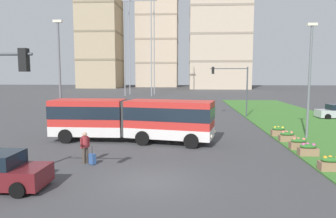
# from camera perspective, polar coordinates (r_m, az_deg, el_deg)

# --- Properties ---
(ground_plane) EXTENTS (260.00, 260.00, 0.00)m
(ground_plane) POSITION_cam_1_polar(r_m,az_deg,el_deg) (14.43, -3.20, -13.23)
(ground_plane) COLOR #424244
(articulated_bus) EXTENTS (11.93, 3.94, 3.00)m
(articulated_bus) POSITION_cam_1_polar(r_m,az_deg,el_deg) (22.53, -6.78, -1.80)
(articulated_bus) COLOR red
(articulated_bus) RESTS_ON ground
(car_black_sedan) EXTENTS (4.50, 2.24, 1.58)m
(car_black_sedan) POSITION_cam_1_polar(r_m,az_deg,el_deg) (37.80, -8.19, 0.10)
(car_black_sedan) COLOR black
(car_black_sedan) RESTS_ON ground
(pedestrian_crossing) EXTENTS (0.39, 0.48, 1.74)m
(pedestrian_crossing) POSITION_cam_1_polar(r_m,az_deg,el_deg) (17.57, -15.01, -6.46)
(pedestrian_crossing) COLOR #4C4238
(pedestrian_crossing) RESTS_ON ground
(rolling_suitcase) EXTENTS (0.43, 0.41, 0.97)m
(rolling_suitcase) POSITION_cam_1_polar(r_m,az_deg,el_deg) (17.41, -13.73, -8.88)
(rolling_suitcase) COLOR #335693
(rolling_suitcase) RESTS_ON ground
(flower_planter_0) EXTENTS (1.10, 0.56, 0.74)m
(flower_planter_0) POSITION_cam_1_polar(r_m,az_deg,el_deg) (17.64, 27.73, -8.86)
(flower_planter_0) COLOR #937051
(flower_planter_0) RESTS_ON grass_median
(flower_planter_1) EXTENTS (1.10, 0.56, 0.74)m
(flower_planter_1) POSITION_cam_1_polar(r_m,az_deg,el_deg) (20.24, 24.35, -6.80)
(flower_planter_1) COLOR #937051
(flower_planter_1) RESTS_ON grass_median
(flower_planter_2) EXTENTS (1.10, 0.56, 0.74)m
(flower_planter_2) POSITION_cam_1_polar(r_m,az_deg,el_deg) (21.68, 22.88, -5.88)
(flower_planter_2) COLOR #937051
(flower_planter_2) RESTS_ON grass_median
(flower_planter_3) EXTENTS (1.10, 0.56, 0.74)m
(flower_planter_3) POSITION_cam_1_polar(r_m,az_deg,el_deg) (23.82, 21.04, -4.74)
(flower_planter_3) COLOR #937051
(flower_planter_3) RESTS_ON grass_median
(flower_planter_4) EXTENTS (1.10, 0.56, 0.74)m
(flower_planter_4) POSITION_cam_1_polar(r_m,az_deg,el_deg) (25.77, 19.66, -3.87)
(flower_planter_4) COLOR #937051
(flower_planter_4) RESTS_ON grass_median
(traffic_light_far_right) EXTENTS (4.23, 0.28, 5.70)m
(traffic_light_far_right) POSITION_cam_1_polar(r_m,az_deg,el_deg) (35.91, 12.11, 4.84)
(traffic_light_far_right) COLOR #474C51
(traffic_light_far_right) RESTS_ON ground
(streetlight_left) EXTENTS (0.70, 0.28, 9.07)m
(streetlight_left) POSITION_cam_1_polar(r_m,az_deg,el_deg) (26.22, -19.30, 6.32)
(streetlight_left) COLOR slate
(streetlight_left) RESTS_ON ground
(streetlight_median) EXTENTS (0.70, 0.28, 8.57)m
(streetlight_median) POSITION_cam_1_polar(r_m,az_deg,el_deg) (25.38, 24.58, 5.54)
(streetlight_median) COLOR slate
(streetlight_median) RESTS_ON ground
(apartment_tower_west) EXTENTS (14.34, 16.13, 48.09)m
(apartment_tower_west) POSITION_cam_1_polar(r_m,az_deg,el_deg) (119.44, -12.34, 15.48)
(apartment_tower_west) COLOR tan
(apartment_tower_west) RESTS_ON ground
(apartment_tower_westcentre) EXTENTS (15.97, 18.18, 53.66)m
(apartment_tower_westcentre) POSITION_cam_1_polar(r_m,az_deg,el_deg) (129.22, -1.86, 16.17)
(apartment_tower_westcentre) COLOR #C6B299
(apartment_tower_westcentre) RESTS_ON ground
(apartment_tower_centre) EXTENTS (20.07, 19.74, 52.77)m
(apartment_tower_centre) POSITION_cam_1_polar(r_m,az_deg,el_deg) (113.36, 9.35, 17.25)
(apartment_tower_centre) COLOR #C6B299
(apartment_tower_centre) RESTS_ON ground
(transmission_pylon) EXTENTS (9.00, 6.24, 33.09)m
(transmission_pylon) POSITION_cam_1_polar(r_m,az_deg,el_deg) (74.17, -5.25, 16.55)
(transmission_pylon) COLOR gray
(transmission_pylon) RESTS_ON ground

